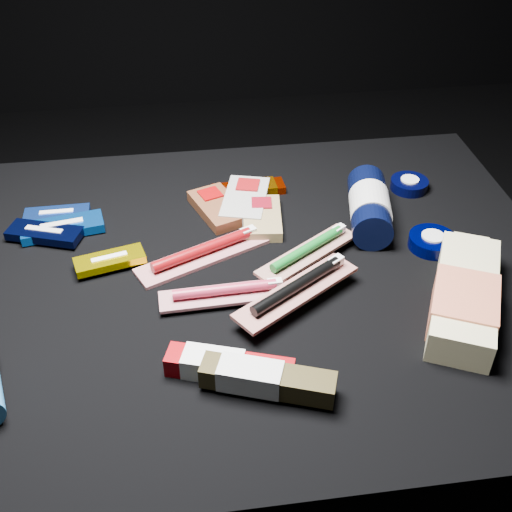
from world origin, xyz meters
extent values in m
plane|color=black|center=(0.00, 0.00, 0.00)|extent=(3.00, 3.00, 0.00)
cube|color=black|center=(0.00, 0.00, 0.20)|extent=(0.98, 0.78, 0.40)
cube|color=#163A96|center=(-0.30, 0.19, 0.41)|extent=(0.11, 0.04, 0.01)
cube|color=silver|center=(-0.30, 0.19, 0.41)|extent=(0.06, 0.01, 0.01)
cube|color=#0B50B3|center=(-0.29, 0.14, 0.41)|extent=(0.14, 0.07, 0.02)
cube|color=beige|center=(-0.29, 0.14, 0.41)|extent=(0.07, 0.02, 0.02)
cube|color=black|center=(-0.31, 0.13, 0.41)|extent=(0.13, 0.08, 0.01)
cube|color=beige|center=(-0.31, 0.13, 0.41)|extent=(0.06, 0.03, 0.02)
cube|color=#B3A100|center=(-0.21, 0.04, 0.41)|extent=(0.11, 0.06, 0.01)
cube|color=white|center=(-0.21, 0.04, 0.41)|extent=(0.06, 0.02, 0.01)
cube|color=brown|center=(-0.03, 0.17, 0.41)|extent=(0.10, 0.14, 0.02)
cube|color=#810507|center=(-0.04, 0.19, 0.41)|extent=(0.05, 0.05, 0.02)
cube|color=#A2A29B|center=(0.02, 0.18, 0.41)|extent=(0.10, 0.15, 0.02)
cube|color=maroon|center=(0.03, 0.21, 0.41)|extent=(0.05, 0.05, 0.02)
cube|color=olive|center=(0.04, 0.13, 0.41)|extent=(0.07, 0.12, 0.02)
cube|color=maroon|center=(0.04, 0.16, 0.41)|extent=(0.04, 0.04, 0.02)
cube|color=#6D1300|center=(0.03, 0.22, 0.41)|extent=(0.13, 0.05, 0.01)
cube|color=#AF6203|center=(0.05, 0.22, 0.41)|extent=(0.06, 0.04, 0.02)
cylinder|color=black|center=(0.22, 0.10, 0.43)|extent=(0.10, 0.17, 0.06)
cylinder|color=beige|center=(0.22, 0.10, 0.43)|extent=(0.08, 0.08, 0.07)
cylinder|color=black|center=(0.24, 0.19, 0.43)|extent=(0.03, 0.03, 0.02)
cube|color=black|center=(0.24, 0.21, 0.43)|extent=(0.02, 0.03, 0.01)
cylinder|color=black|center=(0.32, 0.19, 0.41)|extent=(0.07, 0.07, 0.02)
cylinder|color=silver|center=(0.32, 0.19, 0.41)|extent=(0.03, 0.03, 0.02)
cylinder|color=black|center=(0.30, 0.02, 0.41)|extent=(0.07, 0.07, 0.02)
cylinder|color=silver|center=(0.30, 0.02, 0.41)|extent=(0.04, 0.04, 0.02)
cube|color=beige|center=(0.29, -0.13, 0.42)|extent=(0.18, 0.25, 0.05)
cube|color=#CC6B4C|center=(0.28, -0.15, 0.43)|extent=(0.12, 0.14, 0.05)
cube|color=beige|center=(0.34, -0.02, 0.42)|extent=(0.06, 0.05, 0.03)
cube|color=#B7B0AB|center=(-0.06, 0.04, 0.40)|extent=(0.22, 0.14, 0.01)
cylinder|color=maroon|center=(-0.06, 0.04, 0.42)|extent=(0.16, 0.09, 0.02)
cube|color=silver|center=(0.01, 0.08, 0.42)|extent=(0.03, 0.02, 0.01)
cube|color=beige|center=(-0.04, -0.06, 0.41)|extent=(0.19, 0.05, 0.01)
cylinder|color=#A1263E|center=(-0.04, -0.06, 0.42)|extent=(0.15, 0.02, 0.01)
cube|color=silver|center=(0.03, -0.06, 0.42)|extent=(0.02, 0.01, 0.01)
cube|color=#A59F9A|center=(0.09, 0.01, 0.42)|extent=(0.18, 0.14, 0.01)
cylinder|color=#0F621E|center=(0.09, 0.01, 0.43)|extent=(0.13, 0.10, 0.01)
cube|color=white|center=(0.15, 0.05, 0.43)|extent=(0.02, 0.02, 0.01)
cube|color=#A49E99|center=(0.06, -0.08, 0.42)|extent=(0.20, 0.15, 0.01)
cylinder|color=black|center=(0.06, -0.08, 0.44)|extent=(0.14, 0.10, 0.02)
cube|color=white|center=(0.13, -0.04, 0.44)|extent=(0.03, 0.02, 0.01)
cube|color=#880004|center=(-0.05, -0.20, 0.41)|extent=(0.16, 0.09, 0.03)
cube|color=silver|center=(-0.07, -0.20, 0.42)|extent=(0.08, 0.06, 0.03)
cube|color=#312910|center=(0.00, -0.24, 0.42)|extent=(0.17, 0.09, 0.03)
cube|color=beige|center=(-0.03, -0.23, 0.42)|extent=(0.09, 0.06, 0.03)
camera|label=1|loc=(-0.09, -0.75, 1.02)|focal=45.00mm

